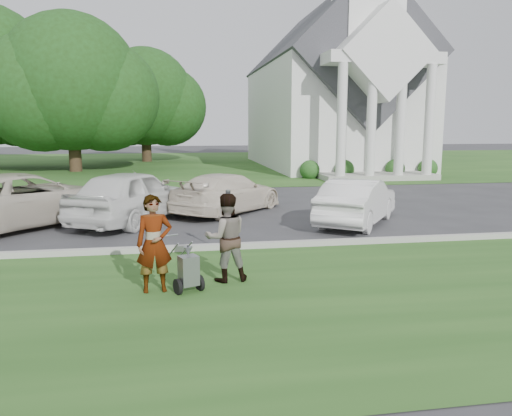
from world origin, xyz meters
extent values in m
plane|color=#333335|center=(0.00, 0.00, 0.00)|extent=(120.00, 120.00, 0.00)
cube|color=#234A19|center=(0.00, -3.00, 0.01)|extent=(80.00, 7.00, 0.01)
cube|color=#234A19|center=(0.00, 27.00, 0.01)|extent=(80.00, 30.00, 0.01)
cube|color=#9E9E93|center=(0.00, 0.55, 0.07)|extent=(80.00, 0.18, 0.15)
cube|color=white|center=(9.00, 24.00, 3.50)|extent=(9.00, 16.00, 7.00)
cube|color=#38383D|center=(9.00, 24.00, 7.00)|extent=(9.19, 17.00, 9.19)
cube|color=#9E9E93|center=(9.00, 14.80, 0.15)|extent=(6.20, 2.60, 0.30)
cylinder|color=white|center=(6.60, 13.80, 3.00)|extent=(0.50, 0.50, 6.00)
cylinder|color=white|center=(8.20, 13.80, 3.00)|extent=(0.50, 0.50, 6.00)
cylinder|color=white|center=(9.80, 13.80, 3.00)|extent=(0.50, 0.50, 6.00)
cylinder|color=white|center=(11.40, 13.80, 3.00)|extent=(0.50, 0.50, 6.00)
cube|color=white|center=(9.00, 14.60, 6.30)|extent=(6.20, 2.00, 0.60)
cube|color=white|center=(9.00, 14.60, 6.60)|extent=(5.09, 2.20, 5.09)
sphere|color=#1E4C19|center=(5.50, 15.70, 0.45)|extent=(1.10, 1.10, 1.10)
sphere|color=#1E4C19|center=(7.50, 15.70, 0.45)|extent=(1.10, 1.10, 1.10)
sphere|color=#1E4C19|center=(10.50, 15.70, 0.45)|extent=(1.10, 1.10, 1.10)
sphere|color=#1E4C19|center=(12.50, 15.70, 0.45)|extent=(1.10, 1.10, 1.10)
cylinder|color=#332316|center=(-8.00, 22.00, 1.60)|extent=(0.76, 0.76, 3.20)
sphere|color=#1D3C12|center=(-8.00, 22.00, 5.51)|extent=(8.40, 8.40, 8.40)
sphere|color=#1D3C12|center=(-6.11, 22.30, 4.67)|extent=(6.89, 6.89, 6.89)
sphere|color=#1D3C12|center=(-9.68, 21.70, 4.88)|extent=(7.22, 7.22, 7.22)
sphere|color=#1D3C12|center=(-11.93, 25.30, 5.21)|extent=(7.54, 7.54, 7.54)
cylinder|color=#332316|center=(-4.00, 30.00, 1.50)|extent=(0.76, 0.76, 3.00)
sphere|color=#1D3C12|center=(-4.00, 30.00, 5.09)|extent=(7.60, 7.60, 7.60)
sphere|color=#1D3C12|center=(-2.29, 30.30, 4.33)|extent=(6.23, 6.23, 6.23)
sphere|color=#1D3C12|center=(-5.52, 29.70, 4.52)|extent=(6.54, 6.54, 6.54)
cylinder|color=black|center=(-1.88, -2.47, 0.14)|extent=(0.17, 0.29, 0.29)
cylinder|color=black|center=(-1.49, -2.31, 0.14)|extent=(0.17, 0.29, 0.29)
cylinder|color=#2D2D33|center=(-1.69, -2.39, 0.14)|extent=(0.45, 0.22, 0.03)
cube|color=gray|center=(-1.69, -2.39, 0.41)|extent=(0.39, 0.36, 0.53)
cone|color=gray|center=(-1.69, -2.39, 0.76)|extent=(0.21, 0.21, 0.15)
cylinder|color=#2D2D33|center=(-1.69, -2.39, 0.83)|extent=(0.04, 0.04, 0.06)
cylinder|color=gray|center=(-1.99, -2.02, 0.64)|extent=(0.30, 0.66, 0.50)
cylinder|color=gray|center=(-1.74, -1.92, 0.64)|extent=(0.30, 0.66, 0.50)
cylinder|color=gray|center=(-1.99, -1.65, 0.88)|extent=(0.29, 0.14, 0.03)
imported|color=#999999|center=(-2.27, -2.24, 0.86)|extent=(0.67, 0.48, 1.72)
imported|color=#999999|center=(-0.97, -1.84, 0.83)|extent=(0.88, 0.72, 1.66)
cylinder|color=gray|center=(-0.71, 0.14, 0.64)|extent=(0.05, 0.05, 1.29)
cube|color=#2D2D33|center=(-0.71, 0.14, 1.37)|extent=(0.11, 0.08, 0.19)
cylinder|color=gray|center=(-0.71, 0.14, 1.47)|extent=(0.10, 0.10, 0.03)
imported|color=beige|center=(-6.17, 4.31, 0.78)|extent=(5.77, 5.83, 1.56)
imported|color=silver|center=(-3.17, 4.39, 0.81)|extent=(3.90, 5.10, 1.62)
imported|color=beige|center=(-0.15, 5.60, 0.66)|extent=(4.45, 4.66, 1.33)
imported|color=white|center=(3.45, 3.04, 0.68)|extent=(3.57, 4.18, 1.36)
camera|label=1|loc=(-1.89, -10.89, 2.93)|focal=35.00mm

